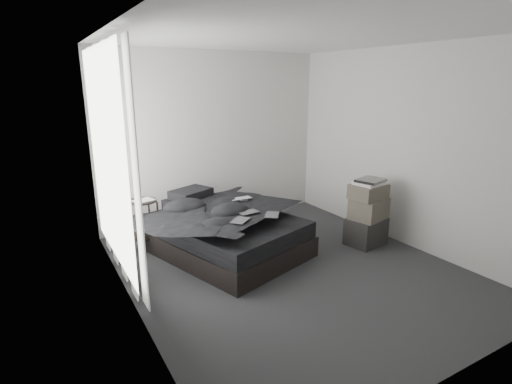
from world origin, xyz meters
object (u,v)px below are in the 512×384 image
bed (226,242)px  box_lower (366,231)px  laptop (242,195)px  side_stand (144,226)px

bed → box_lower: box_lower is taller
bed → laptop: laptop is taller
side_stand → box_lower: side_stand is taller
side_stand → box_lower: bearing=-25.9°
laptop → box_lower: (1.44, -0.86, -0.51)m
bed → laptop: 0.66m
laptop → box_lower: 1.75m
bed → side_stand: 1.08m
laptop → box_lower: bearing=-29.6°
side_stand → box_lower: 2.96m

